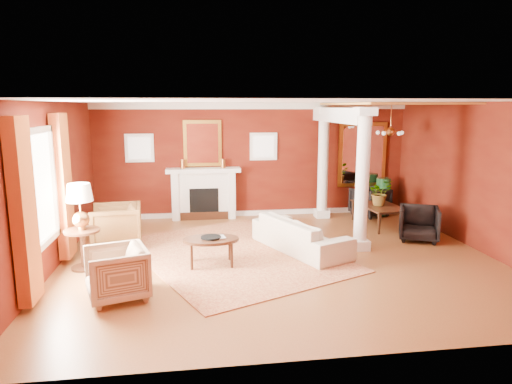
{
  "coord_description": "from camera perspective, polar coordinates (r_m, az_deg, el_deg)",
  "views": [
    {
      "loc": [
        -1.57,
        -8.07,
        2.83
      ],
      "look_at": [
        -0.34,
        0.68,
        1.15
      ],
      "focal_mm": 32.0,
      "sensor_mm": 36.0,
      "label": 1
    }
  ],
  "objects": [
    {
      "name": "armchair_stripe",
      "position": [
        7.13,
        -17.04,
        -9.38
      ],
      "size": [
        1.0,
        1.04,
        0.87
      ],
      "primitive_type": "imported",
      "rotation": [
        0.0,
        0.0,
        -1.27
      ],
      "color": "tan",
      "rests_on": "ground"
    },
    {
      "name": "dining_mirror",
      "position": [
        12.43,
        13.14,
        4.56
      ],
      "size": [
        1.3,
        0.07,
        1.7
      ],
      "color": "gold",
      "rests_on": "room_shell"
    },
    {
      "name": "armchair_leopard",
      "position": [
        9.61,
        -17.09,
        -3.86
      ],
      "size": [
        0.97,
        1.02,
        0.97
      ],
      "primitive_type": "imported",
      "rotation": [
        0.0,
        0.0,
        -1.48
      ],
      "color": "black",
      "rests_on": "ground"
    },
    {
      "name": "rug",
      "position": [
        8.91,
        -2.97,
        -7.71
      ],
      "size": [
        4.72,
        5.27,
        0.02
      ],
      "primitive_type": "cube",
      "rotation": [
        0.0,
        0.0,
        0.42
      ],
      "color": "maroon",
      "rests_on": "ground"
    },
    {
      "name": "crown_trim",
      "position": [
        11.64,
        -0.28,
        10.71
      ],
      "size": [
        8.0,
        0.08,
        0.16
      ],
      "primitive_type": "cube",
      "color": "white",
      "rests_on": "room_shell"
    },
    {
      "name": "ground",
      "position": [
        8.7,
        2.85,
        -8.24
      ],
      "size": [
        8.0,
        8.0,
        0.0
      ],
      "primitive_type": "plane",
      "color": "brown",
      "rests_on": "ground"
    },
    {
      "name": "fireplace",
      "position": [
        11.6,
        -6.55,
        -0.17
      ],
      "size": [
        1.85,
        0.42,
        1.29
      ],
      "color": "white",
      "rests_on": "ground"
    },
    {
      "name": "flank_window_left",
      "position": [
        11.65,
        -14.36,
        5.35
      ],
      "size": [
        0.7,
        0.07,
        0.7
      ],
      "color": "white",
      "rests_on": "room_shell"
    },
    {
      "name": "side_table",
      "position": [
        8.42,
        -21.08,
        -2.34
      ],
      "size": [
        0.61,
        0.61,
        1.52
      ],
      "rotation": [
        0.0,
        0.0,
        -0.25
      ],
      "color": "black",
      "rests_on": "ground"
    },
    {
      "name": "column_back",
      "position": [
        11.63,
        8.38,
        3.71
      ],
      "size": [
        0.36,
        0.36,
        2.8
      ],
      "color": "white",
      "rests_on": "ground"
    },
    {
      "name": "amber_ceiling",
      "position": [
        10.77,
        16.49,
        10.54
      ],
      "size": [
        2.3,
        3.4,
        0.04
      ],
      "primitive_type": "cube",
      "color": "gold",
      "rests_on": "room_shell"
    },
    {
      "name": "room_shell",
      "position": [
        8.26,
        2.98,
        5.11
      ],
      "size": [
        8.04,
        7.04,
        2.92
      ],
      "color": "#621C0D",
      "rests_on": "ground"
    },
    {
      "name": "left_window",
      "position": [
        7.95,
        -24.88,
        -0.44
      ],
      "size": [
        0.21,
        2.55,
        2.6
      ],
      "color": "white",
      "rests_on": "room_shell"
    },
    {
      "name": "potted_plant",
      "position": [
        11.04,
        15.28,
        1.12
      ],
      "size": [
        0.65,
        0.7,
        0.48
      ],
      "primitive_type": "imported",
      "rotation": [
        0.0,
        0.0,
        0.19
      ],
      "color": "#26591E",
      "rests_on": "dining_table"
    },
    {
      "name": "overmantel_mirror",
      "position": [
        11.57,
        -6.7,
        6.07
      ],
      "size": [
        0.95,
        0.07,
        1.15
      ],
      "color": "gold",
      "rests_on": "fireplace"
    },
    {
      "name": "coffee_book",
      "position": [
        8.17,
        -5.13,
        -4.95
      ],
      "size": [
        0.18,
        0.05,
        0.24
      ],
      "primitive_type": "imported",
      "rotation": [
        0.0,
        0.0,
        0.17
      ],
      "color": "black",
      "rests_on": "coffee_table"
    },
    {
      "name": "dining_chair_near",
      "position": [
        10.29,
        19.71,
        -3.53
      ],
      "size": [
        1.01,
        0.99,
        0.81
      ],
      "primitive_type": "imported",
      "rotation": [
        0.0,
        0.0,
        -0.42
      ],
      "color": "black",
      "rests_on": "ground"
    },
    {
      "name": "coffee_table",
      "position": [
        8.21,
        -5.65,
        -6.09
      ],
      "size": [
        1.0,
        1.0,
        0.5
      ],
      "rotation": [
        0.0,
        0.0,
        0.13
      ],
      "color": "black",
      "rests_on": "ground"
    },
    {
      "name": "base_trim",
      "position": [
        11.96,
        -0.27,
        -2.63
      ],
      "size": [
        8.0,
        0.08,
        0.12
      ],
      "primitive_type": "cube",
      "color": "white",
      "rests_on": "ground"
    },
    {
      "name": "green_urn",
      "position": [
        12.35,
        15.55,
        -1.04
      ],
      "size": [
        0.41,
        0.41,
        0.99
      ],
      "color": "#15421E",
      "rests_on": "ground"
    },
    {
      "name": "sofa",
      "position": [
        9.05,
        5.62,
        -4.61
      ],
      "size": [
        1.51,
        2.32,
        0.88
      ],
      "primitive_type": "imported",
      "rotation": [
        0.0,
        0.0,
        1.99
      ],
      "color": "beige",
      "rests_on": "ground"
    },
    {
      "name": "header_beam",
      "position": [
        10.5,
        10.27,
        9.44
      ],
      "size": [
        0.3,
        3.2,
        0.32
      ],
      "primitive_type": "cube",
      "color": "white",
      "rests_on": "column_front"
    },
    {
      "name": "dining_table",
      "position": [
        11.23,
        15.22,
        -2.08
      ],
      "size": [
        0.65,
        1.51,
        0.82
      ],
      "primitive_type": "imported",
      "rotation": [
        0.0,
        0.0,
        1.67
      ],
      "color": "black",
      "rests_on": "ground"
    },
    {
      "name": "dining_chair_far",
      "position": [
        12.22,
        14.05,
        -1.01
      ],
      "size": [
        1.02,
        1.0,
        0.81
      ],
      "primitive_type": "imported",
      "rotation": [
        0.0,
        0.0,
        3.56
      ],
      "color": "black",
      "rests_on": "ground"
    },
    {
      "name": "column_front",
      "position": [
        9.1,
        13.15,
        1.6
      ],
      "size": [
        0.36,
        0.36,
        2.8
      ],
      "color": "white",
      "rests_on": "ground"
    },
    {
      "name": "chandelier",
      "position": [
        10.85,
        16.44,
        7.25
      ],
      "size": [
        0.6,
        0.62,
        0.75
      ],
      "color": "#B47638",
      "rests_on": "room_shell"
    },
    {
      "name": "flank_window_right",
      "position": [
        11.73,
        0.94,
        5.71
      ],
      "size": [
        0.7,
        0.07,
        0.7
      ],
      "color": "white",
      "rests_on": "room_shell"
    }
  ]
}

